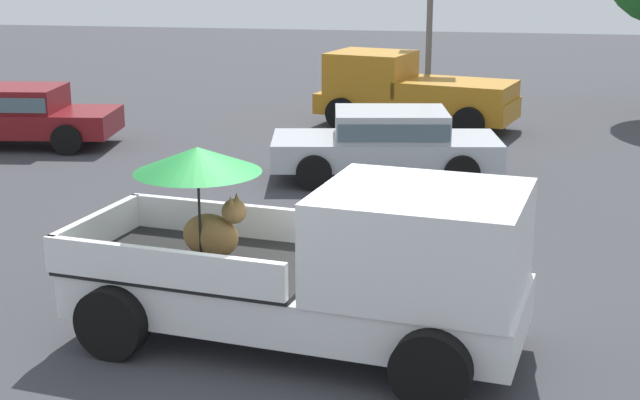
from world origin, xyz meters
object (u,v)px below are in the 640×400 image
object	(u,v)px
parked_sedan_near	(17,113)
parked_sedan_far	(387,141)
pickup_truck_main	(331,265)
pickup_truck_red	(408,91)

from	to	relation	value
parked_sedan_near	parked_sedan_far	bearing A→B (deg)	-17.77
pickup_truck_main	parked_sedan_near	xyz separation A→B (m)	(-8.72, 9.37, -0.24)
pickup_truck_main	parked_sedan_far	world-z (taller)	pickup_truck_main
pickup_truck_main	pickup_truck_red	distance (m)	13.22
pickup_truck_red	parked_sedan_near	size ratio (longest dim) A/B	1.13
pickup_truck_main	parked_sedan_far	size ratio (longest dim) A/B	1.16
pickup_truck_red	parked_sedan_far	size ratio (longest dim) A/B	1.12
parked_sedan_near	parked_sedan_far	size ratio (longest dim) A/B	0.99
pickup_truck_red	parked_sedan_far	world-z (taller)	pickup_truck_red
pickup_truck_main	pickup_truck_red	world-z (taller)	pickup_truck_main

